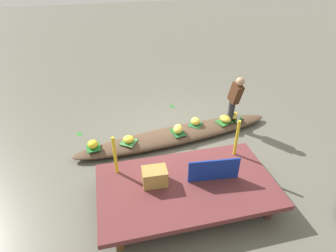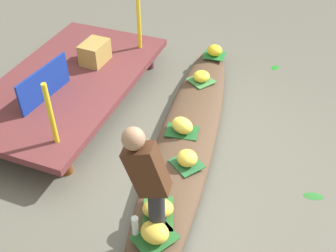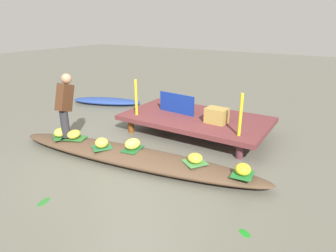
% 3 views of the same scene
% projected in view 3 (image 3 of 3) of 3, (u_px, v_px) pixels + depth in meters
% --- Properties ---
extents(canal_water, '(40.00, 40.00, 0.00)m').
position_uv_depth(canal_water, '(131.00, 162.00, 5.30)').
color(canal_water, '#5C5B4F').
rests_on(canal_water, ground).
extents(dock_platform, '(3.20, 1.80, 0.40)m').
position_uv_depth(dock_platform, '(196.00, 119.00, 6.55)').
color(dock_platform, brown).
rests_on(dock_platform, ground).
extents(vendor_boat, '(5.03, 1.37, 0.23)m').
position_uv_depth(vendor_boat, '(131.00, 156.00, 5.26)').
color(vendor_boat, '#4E3928').
rests_on(vendor_boat, ground).
extents(moored_boat, '(2.21, 1.32, 0.19)m').
position_uv_depth(moored_boat, '(107.00, 101.00, 8.92)').
color(moored_boat, navy).
rests_on(moored_boat, ground).
extents(leaf_mat_0, '(0.50, 0.47, 0.01)m').
position_uv_depth(leaf_mat_0, '(62.00, 136.00, 5.83)').
color(leaf_mat_0, '#24612A').
rests_on(leaf_mat_0, vendor_boat).
extents(banana_bunch_0, '(0.28, 0.31, 0.18)m').
position_uv_depth(banana_bunch_0, '(61.00, 132.00, 5.80)').
color(banana_bunch_0, gold).
rests_on(banana_bunch_0, vendor_boat).
extents(leaf_mat_1, '(0.52, 0.45, 0.01)m').
position_uv_depth(leaf_mat_1, '(74.00, 138.00, 5.75)').
color(leaf_mat_1, '#2B6528').
rests_on(leaf_mat_1, vendor_boat).
extents(banana_bunch_1, '(0.34, 0.38, 0.16)m').
position_uv_depth(banana_bunch_1, '(74.00, 134.00, 5.73)').
color(banana_bunch_1, gold).
rests_on(banana_bunch_1, vendor_boat).
extents(leaf_mat_2, '(0.33, 0.37, 0.01)m').
position_uv_depth(leaf_mat_2, '(242.00, 174.00, 4.40)').
color(leaf_mat_2, '#206C2C').
rests_on(leaf_mat_2, vendor_boat).
extents(banana_bunch_2, '(0.26, 0.27, 0.18)m').
position_uv_depth(banana_bunch_2, '(243.00, 169.00, 4.37)').
color(banana_bunch_2, yellow).
rests_on(banana_bunch_2, vendor_boat).
extents(leaf_mat_3, '(0.46, 0.46, 0.01)m').
position_uv_depth(leaf_mat_3, '(195.00, 162.00, 4.77)').
color(leaf_mat_3, '#3F7D3E').
rests_on(leaf_mat_3, vendor_boat).
extents(banana_bunch_3, '(0.34, 0.34, 0.15)m').
position_uv_depth(banana_bunch_3, '(195.00, 158.00, 4.74)').
color(banana_bunch_3, yellow).
rests_on(banana_bunch_3, vendor_boat).
extents(leaf_mat_4, '(0.44, 0.45, 0.01)m').
position_uv_depth(leaf_mat_4, '(102.00, 147.00, 5.33)').
color(leaf_mat_4, '#256133').
rests_on(leaf_mat_4, vendor_boat).
extents(banana_bunch_4, '(0.26, 0.26, 0.18)m').
position_uv_depth(banana_bunch_4, '(102.00, 143.00, 5.30)').
color(banana_bunch_4, yellow).
rests_on(banana_bunch_4, vendor_boat).
extents(leaf_mat_5, '(0.34, 0.45, 0.01)m').
position_uv_depth(leaf_mat_5, '(133.00, 149.00, 5.27)').
color(leaf_mat_5, '#1D5727').
rests_on(leaf_mat_5, vendor_boat).
extents(banana_bunch_5, '(0.31, 0.35, 0.20)m').
position_uv_depth(banana_bunch_5, '(133.00, 144.00, 5.23)').
color(banana_bunch_5, '#F8DF4C').
rests_on(banana_bunch_5, vendor_boat).
extents(vendor_person, '(0.23, 0.44, 1.24)m').
position_uv_depth(vendor_person, '(65.00, 102.00, 5.61)').
color(vendor_person, '#28282D').
rests_on(vendor_person, vendor_boat).
extents(water_bottle, '(0.07, 0.07, 0.24)m').
position_uv_depth(water_bottle, '(68.00, 128.00, 5.95)').
color(water_bottle, silver).
rests_on(water_bottle, vendor_boat).
extents(market_banner, '(0.94, 0.12, 0.45)m').
position_uv_depth(market_banner, '(177.00, 104.00, 6.70)').
color(market_banner, navy).
rests_on(market_banner, dock_platform).
extents(railing_post_west, '(0.06, 0.06, 0.81)m').
position_uv_depth(railing_post_west, '(136.00, 98.00, 6.51)').
color(railing_post_west, gold).
rests_on(railing_post_west, dock_platform).
extents(railing_post_east, '(0.06, 0.06, 0.81)m').
position_uv_depth(railing_post_east, '(241.00, 115.00, 5.32)').
color(railing_post_east, gold).
rests_on(railing_post_east, dock_platform).
extents(produce_crate, '(0.45, 0.34, 0.32)m').
position_uv_depth(produce_crate, '(217.00, 115.00, 6.08)').
color(produce_crate, olive).
rests_on(produce_crate, dock_platform).
extents(drifting_plant_0, '(0.16, 0.26, 0.01)m').
position_uv_depth(drifting_plant_0, '(44.00, 202.00, 4.13)').
color(drifting_plant_0, '#276C28').
rests_on(drifting_plant_0, ground).
extents(drifting_plant_1, '(0.20, 0.17, 0.01)m').
position_uv_depth(drifting_plant_1, '(245.00, 233.00, 3.53)').
color(drifting_plant_1, '#187D1C').
rests_on(drifting_plant_1, ground).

